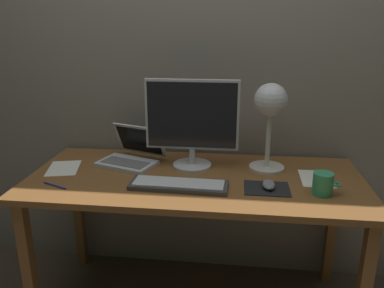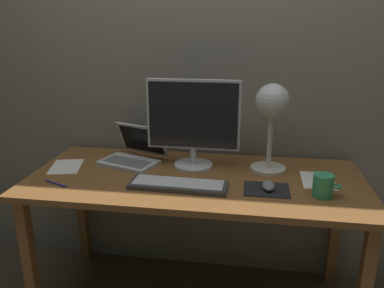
% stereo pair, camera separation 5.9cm
% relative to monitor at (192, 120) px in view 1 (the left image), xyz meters
% --- Properties ---
extents(back_wall, '(4.80, 0.06, 2.60)m').
position_rel_monitor_xyz_m(back_wall, '(0.03, 0.27, 0.31)').
color(back_wall, gray).
rests_on(back_wall, ground).
extents(desk, '(1.60, 0.70, 0.74)m').
position_rel_monitor_xyz_m(desk, '(0.03, -0.13, -0.32)').
color(desk, brown).
rests_on(desk, ground).
extents(monitor, '(0.46, 0.20, 0.45)m').
position_rel_monitor_xyz_m(monitor, '(0.00, 0.00, 0.00)').
color(monitor, silver).
rests_on(monitor, desk).
extents(keyboard_main, '(0.44, 0.15, 0.03)m').
position_rel_monitor_xyz_m(keyboard_main, '(-0.03, -0.26, -0.23)').
color(keyboard_main, '#38383A').
rests_on(keyboard_main, desk).
extents(laptop, '(0.36, 0.34, 0.19)m').
position_rel_monitor_xyz_m(laptop, '(-0.32, 0.03, -0.19)').
color(laptop, silver).
rests_on(laptop, desk).
extents(desk_lamp, '(0.18, 0.18, 0.43)m').
position_rel_monitor_xyz_m(desk_lamp, '(0.38, 0.01, 0.07)').
color(desk_lamp, beige).
rests_on(desk_lamp, desk).
extents(mousepad, '(0.20, 0.16, 0.00)m').
position_rel_monitor_xyz_m(mousepad, '(0.36, -0.23, -0.24)').
color(mousepad, black).
rests_on(mousepad, desk).
extents(mouse, '(0.06, 0.10, 0.03)m').
position_rel_monitor_xyz_m(mouse, '(0.37, -0.23, -0.23)').
color(mouse, slate).
rests_on(mouse, mousepad).
extents(coffee_mug, '(0.12, 0.09, 0.10)m').
position_rel_monitor_xyz_m(coffee_mug, '(0.60, -0.26, -0.20)').
color(coffee_mug, '#339966').
rests_on(coffee_mug, desk).
extents(paper_sheet_near_mouse, '(0.19, 0.24, 0.00)m').
position_rel_monitor_xyz_m(paper_sheet_near_mouse, '(-0.65, -0.10, -0.24)').
color(paper_sheet_near_mouse, white).
rests_on(paper_sheet_near_mouse, desk).
extents(paper_sheet_by_keyboard, '(0.15, 0.21, 0.00)m').
position_rel_monitor_xyz_m(paper_sheet_by_keyboard, '(0.60, -0.09, -0.24)').
color(paper_sheet_by_keyboard, white).
rests_on(paper_sheet_by_keyboard, desk).
extents(pen, '(0.13, 0.06, 0.01)m').
position_rel_monitor_xyz_m(pen, '(-0.59, -0.32, -0.24)').
color(pen, '#2633A5').
rests_on(pen, desk).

